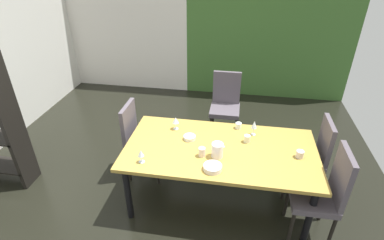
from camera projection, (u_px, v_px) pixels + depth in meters
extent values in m
cube|color=black|center=(169.00, 186.00, 3.83)|extent=(5.58, 5.96, 0.02)
cube|color=silver|center=(125.00, 27.00, 5.89)|extent=(2.50, 0.10, 2.52)
cube|color=#3B652B|center=(270.00, 33.00, 5.50)|extent=(3.08, 0.10, 2.52)
cube|color=#B18F3D|center=(220.00, 149.00, 3.27)|extent=(2.08, 1.08, 0.04)
cylinder|color=black|center=(151.00, 146.00, 3.97)|extent=(0.07, 0.07, 0.71)
cylinder|color=black|center=(298.00, 160.00, 3.70)|extent=(0.07, 0.07, 0.71)
cylinder|color=black|center=(128.00, 193.00, 3.21)|extent=(0.07, 0.07, 0.71)
cylinder|color=black|center=(310.00, 216.00, 2.95)|extent=(0.07, 0.07, 0.71)
cube|color=#534B53|center=(225.00, 110.00, 4.55)|extent=(0.44, 0.44, 0.07)
cube|color=#534B53|center=(227.00, 88.00, 4.58)|extent=(0.42, 0.05, 0.55)
cylinder|color=black|center=(236.00, 132.00, 4.50)|extent=(0.04, 0.04, 0.44)
cylinder|color=black|center=(210.00, 130.00, 4.55)|extent=(0.04, 0.04, 0.44)
cylinder|color=black|center=(236.00, 120.00, 4.82)|extent=(0.04, 0.04, 0.44)
cylinder|color=black|center=(213.00, 118.00, 4.87)|extent=(0.04, 0.04, 0.44)
cube|color=#534B53|center=(146.00, 143.00, 3.81)|extent=(0.44, 0.44, 0.07)
cube|color=#534B53|center=(129.00, 124.00, 3.70)|extent=(0.05, 0.42, 0.52)
cylinder|color=black|center=(165.00, 152.00, 4.07)|extent=(0.04, 0.04, 0.44)
cylinder|color=black|center=(158.00, 170.00, 3.75)|extent=(0.04, 0.04, 0.44)
cylinder|color=black|center=(138.00, 149.00, 4.13)|extent=(0.04, 0.04, 0.44)
cylinder|color=black|center=(129.00, 166.00, 3.80)|extent=(0.04, 0.04, 0.44)
cube|color=#534B53|center=(303.00, 158.00, 3.53)|extent=(0.44, 0.44, 0.07)
cube|color=#534B53|center=(326.00, 142.00, 3.37)|extent=(0.05, 0.42, 0.52)
cylinder|color=black|center=(284.00, 184.00, 3.53)|extent=(0.04, 0.04, 0.44)
cylinder|color=black|center=(282.00, 164.00, 3.85)|extent=(0.04, 0.04, 0.44)
cylinder|color=black|center=(318.00, 187.00, 3.48)|extent=(0.04, 0.04, 0.44)
cylinder|color=black|center=(312.00, 167.00, 3.80)|extent=(0.04, 0.04, 0.44)
cube|color=#534B53|center=(313.00, 198.00, 2.98)|extent=(0.44, 0.44, 0.07)
cube|color=#534B53|center=(341.00, 178.00, 2.80)|extent=(0.05, 0.42, 0.58)
cylinder|color=black|center=(291.00, 228.00, 2.97)|extent=(0.04, 0.04, 0.44)
cylinder|color=black|center=(287.00, 201.00, 3.30)|extent=(0.04, 0.04, 0.44)
cylinder|color=black|center=(331.00, 234.00, 2.92)|extent=(0.04, 0.04, 0.44)
cylinder|color=black|center=(323.00, 205.00, 3.24)|extent=(0.04, 0.04, 0.44)
cube|color=black|center=(12.00, 124.00, 3.45)|extent=(0.05, 0.30, 1.75)
cylinder|color=silver|center=(142.00, 162.00, 3.05)|extent=(0.06, 0.06, 0.00)
cylinder|color=silver|center=(141.00, 159.00, 3.03)|extent=(0.01, 0.01, 0.07)
cone|color=silver|center=(141.00, 153.00, 2.99)|extent=(0.06, 0.06, 0.07)
cylinder|color=silver|center=(253.00, 134.00, 3.49)|extent=(0.06, 0.06, 0.00)
cylinder|color=silver|center=(253.00, 131.00, 3.46)|extent=(0.01, 0.01, 0.09)
cone|color=silver|center=(254.00, 125.00, 3.42)|extent=(0.06, 0.06, 0.09)
cylinder|color=silver|center=(176.00, 129.00, 3.59)|extent=(0.06, 0.06, 0.00)
cylinder|color=silver|center=(176.00, 126.00, 3.57)|extent=(0.01, 0.01, 0.08)
cone|color=silver|center=(176.00, 120.00, 3.53)|extent=(0.08, 0.08, 0.07)
cylinder|color=silver|center=(213.00, 168.00, 2.93)|extent=(0.18, 0.18, 0.05)
cylinder|color=white|center=(190.00, 137.00, 3.40)|extent=(0.14, 0.14, 0.04)
cylinder|color=beige|center=(300.00, 154.00, 3.10)|extent=(0.08, 0.08, 0.08)
cylinder|color=silver|center=(202.00, 152.00, 3.11)|extent=(0.07, 0.07, 0.10)
cylinder|color=silver|center=(238.00, 126.00, 3.59)|extent=(0.07, 0.07, 0.07)
cylinder|color=silver|center=(247.00, 139.00, 3.34)|extent=(0.07, 0.07, 0.08)
cylinder|color=white|center=(217.00, 150.00, 3.09)|extent=(0.12, 0.12, 0.16)
cone|color=white|center=(223.00, 145.00, 3.04)|extent=(0.04, 0.04, 0.03)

